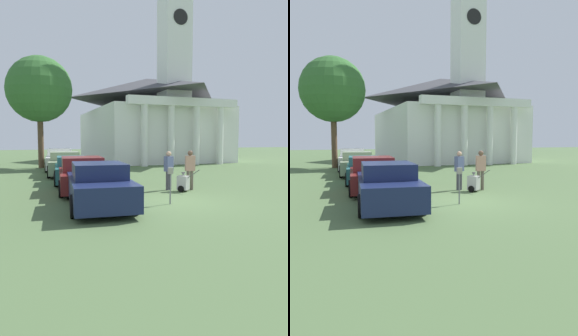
{
  "view_description": "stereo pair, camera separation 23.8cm",
  "coord_description": "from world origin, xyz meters",
  "views": [
    {
      "loc": [
        -4.82,
        -10.65,
        2.28
      ],
      "look_at": [
        -0.37,
        1.66,
        1.1
      ],
      "focal_mm": 35.0,
      "sensor_mm": 36.0,
      "label": 1
    },
    {
      "loc": [
        -4.59,
        -10.73,
        2.28
      ],
      "look_at": [
        -0.37,
        1.66,
        1.1
      ],
      "focal_mm": 35.0,
      "sensor_mm": 36.0,
      "label": 2
    }
  ],
  "objects": [
    {
      "name": "ground_plane",
      "position": [
        0.0,
        0.0,
        0.0
      ],
      "size": [
        120.0,
        120.0,
        0.0
      ],
      "primitive_type": "plane",
      "color": "#4C663D"
    },
    {
      "name": "parked_car_navy",
      "position": [
        -2.55,
        0.16,
        0.69
      ],
      "size": [
        2.32,
        5.0,
        1.48
      ],
      "rotation": [
        0.0,
        0.0,
        -0.08
      ],
      "color": "#19234C",
      "rests_on": "ground_plane"
    },
    {
      "name": "parked_car_maroon",
      "position": [
        -2.55,
        3.59,
        0.68
      ],
      "size": [
        2.32,
        4.87,
        1.49
      ],
      "rotation": [
        0.0,
        0.0,
        -0.08
      ],
      "color": "maroon",
      "rests_on": "ground_plane"
    },
    {
      "name": "parked_car_teal",
      "position": [
        -2.55,
        6.57,
        0.64
      ],
      "size": [
        2.19,
        4.81,
        1.36
      ],
      "rotation": [
        0.0,
        0.0,
        -0.08
      ],
      "color": "#23666B",
      "rests_on": "ground_plane"
    },
    {
      "name": "parked_car_sage",
      "position": [
        -2.55,
        10.35,
        0.69
      ],
      "size": [
        2.38,
        5.27,
        1.46
      ],
      "rotation": [
        0.0,
        0.0,
        -0.08
      ],
      "color": "gray",
      "rests_on": "ground_plane"
    },
    {
      "name": "parked_car_white",
      "position": [
        -2.55,
        13.6,
        0.73
      ],
      "size": [
        2.27,
        4.88,
        1.57
      ],
      "rotation": [
        0.0,
        0.0,
        -0.08
      ],
      "color": "silver",
      "rests_on": "ground_plane"
    },
    {
      "name": "parking_meter",
      "position": [
        -0.13,
        -0.36,
        0.9
      ],
      "size": [
        0.18,
        0.09,
        1.28
      ],
      "color": "slate",
      "rests_on": "ground_plane"
    },
    {
      "name": "person_worker",
      "position": [
        1.11,
        2.54,
        0.98
      ],
      "size": [
        0.47,
        0.39,
        1.72
      ],
      "rotation": [
        0.0,
        0.0,
        3.62
      ],
      "color": "#3F3F47",
      "rests_on": "ground_plane"
    },
    {
      "name": "person_supervisor",
      "position": [
        2.01,
        2.24,
        1.0
      ],
      "size": [
        0.46,
        0.31,
        1.75
      ],
      "rotation": [
        0.0,
        0.0,
        2.92
      ],
      "color": "#665B4C",
      "rests_on": "ground_plane"
    },
    {
      "name": "equipment_cart",
      "position": [
        1.52,
        1.91,
        0.39
      ],
      "size": [
        0.73,
        0.91,
        1.0
      ],
      "rotation": [
        0.0,
        0.0,
        0.62
      ],
      "color": "#B2B2AD",
      "rests_on": "ground_plane"
    },
    {
      "name": "church",
      "position": [
        7.99,
        23.55,
        4.75
      ],
      "size": [
        12.22,
        18.56,
        20.99
      ],
      "color": "white",
      "rests_on": "ground_plane"
    },
    {
      "name": "shade_tree",
      "position": [
        -3.71,
        15.99,
        6.01
      ],
      "size": [
        4.99,
        4.99,
        8.53
      ],
      "color": "brown",
      "rests_on": "ground_plane"
    }
  ]
}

